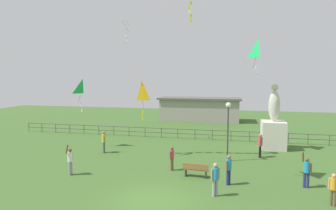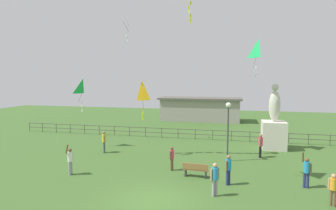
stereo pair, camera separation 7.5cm
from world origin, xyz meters
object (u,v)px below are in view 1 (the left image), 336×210
Objects in this scene: person_2 at (70,159)px; kite_0 at (83,89)px; kite_4 at (123,22)px; park_bench at (196,169)px; person_7 at (215,177)px; person_6 at (333,187)px; statue_monument at (273,129)px; person_1 at (307,170)px; person_4 at (260,144)px; lamppost at (228,118)px; person_5 at (229,168)px; kite_1 at (142,92)px; person_0 at (104,140)px; person_3 at (172,157)px; kite_3 at (258,50)px.

kite_0 is (-2.50, 6.15, 3.99)m from person_2.
kite_4 is at bearing 56.68° from kite_0.
person_7 reaches higher than park_bench.
person_6 is at bearing -19.99° from park_bench.
kite_4 reaches higher than statue_monument.
person_6 is (0.63, -2.07, -0.07)m from person_1.
kite_4 is (-11.76, 3.04, 9.82)m from person_4.
person_7 is at bearing -155.06° from person_1.
lamppost is at bearing -25.54° from kite_4.
park_bench is 0.92× the size of person_5.
kite_1 is (-6.40, 4.66, 3.84)m from person_5.
kite_1 reaches higher than person_0.
kite_1 is at bearing -0.34° from person_0.
person_6 is (13.94, -1.13, -0.07)m from person_2.
person_2 is (0.27, -5.15, -0.02)m from person_0.
kite_0 is (-9.90, 4.90, 4.48)m from park_bench.
person_3 is 0.91× the size of person_5.
kite_0 reaches higher than person_3.
person_0 is 1.01× the size of person_7.
person_0 is 1.02× the size of person_5.
park_bench is at bearing 9.64° from person_2.
kite_0 is at bearing 174.34° from lamppost.
person_0 reaches higher than person_5.
person_3 is at bearing 170.73° from person_1.
park_bench is 0.79× the size of person_1.
person_7 is (-4.64, -2.16, -0.00)m from person_1.
person_2 reaches higher than person_0.
person_7 is 17.10m from kite_4.
park_bench is at bearing -123.21° from statue_monument.
person_2 reaches higher than person_3.
kite_3 reaches higher than statue_monument.
person_6 is at bearing -29.48° from kite_1.
park_bench is at bearing -115.13° from lamppost.
person_6 is (6.55, -2.38, 0.42)m from park_bench.
statue_monument is 3.54× the size of person_3.
person_3 is 0.85× the size of person_6.
person_0 is at bearing 153.88° from person_5.
person_2 is at bearing -143.19° from kite_3.
person_2 is at bearing -143.47° from statue_monument.
kite_3 reaches higher than person_5.
person_6 is at bearing -51.94° from lamppost.
kite_0 is at bearing -167.81° from statue_monument.
kite_3 is at bearing 21.56° from kite_1.
kite_0 is 5.48m from kite_1.
person_0 is 0.57× the size of kite_3.
person_1 reaches higher than person_6.
person_6 reaches higher than person_7.
person_2 is 0.65× the size of kite_1.
person_5 is at bearing 161.14° from person_6.
kite_1 is at bearing 132.38° from person_7.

